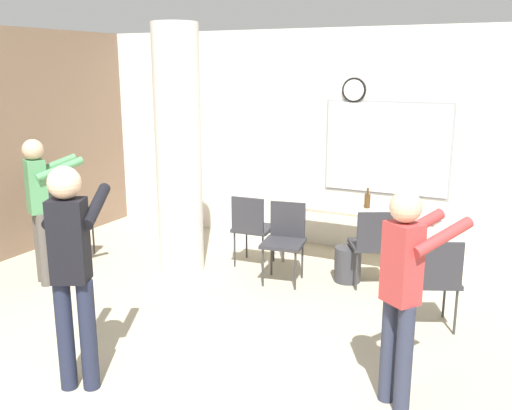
{
  "coord_description": "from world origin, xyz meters",
  "views": [
    {
      "loc": [
        2.32,
        -1.96,
        2.35
      ],
      "look_at": [
        0.04,
        2.63,
        1.09
      ],
      "focal_mm": 40.0,
      "sensor_mm": 36.0,
      "label": 1
    }
  ],
  "objects_px": {
    "chair_by_left_wall": "(67,219)",
    "chair_mid_room": "(434,276)",
    "bottle_on_table": "(367,200)",
    "person_watching_back": "(40,200)",
    "chair_table_left": "(252,225)",
    "chair_table_right": "(373,242)",
    "person_playing_side": "(404,283)",
    "person_playing_front": "(72,261)",
    "folding_table": "(346,210)",
    "chair_table_front": "(285,236)"
  },
  "relations": [
    {
      "from": "chair_table_right",
      "to": "chair_table_left",
      "type": "relative_size",
      "value": 1.0
    },
    {
      "from": "folding_table",
      "to": "person_playing_side",
      "type": "relative_size",
      "value": 0.97
    },
    {
      "from": "folding_table",
      "to": "chair_table_left",
      "type": "distance_m",
      "value": 1.14
    },
    {
      "from": "chair_table_right",
      "to": "chair_by_left_wall",
      "type": "bearing_deg",
      "value": -168.28
    },
    {
      "from": "bottle_on_table",
      "to": "chair_table_front",
      "type": "bearing_deg",
      "value": -128.87
    },
    {
      "from": "bottle_on_table",
      "to": "chair_table_front",
      "type": "relative_size",
      "value": 0.27
    },
    {
      "from": "chair_by_left_wall",
      "to": "chair_table_left",
      "type": "height_order",
      "value": "same"
    },
    {
      "from": "bottle_on_table",
      "to": "chair_table_left",
      "type": "distance_m",
      "value": 1.38
    },
    {
      "from": "folding_table",
      "to": "person_watching_back",
      "type": "relative_size",
      "value": 0.94
    },
    {
      "from": "chair_table_front",
      "to": "chair_mid_room",
      "type": "relative_size",
      "value": 1.0
    },
    {
      "from": "bottle_on_table",
      "to": "chair_table_right",
      "type": "xyz_separation_m",
      "value": [
        0.24,
        -0.6,
        -0.3
      ]
    },
    {
      "from": "person_watching_back",
      "to": "person_playing_front",
      "type": "height_order",
      "value": "person_playing_front"
    },
    {
      "from": "chair_mid_room",
      "to": "person_playing_side",
      "type": "distance_m",
      "value": 1.4
    },
    {
      "from": "bottle_on_table",
      "to": "chair_table_right",
      "type": "height_order",
      "value": "bottle_on_table"
    },
    {
      "from": "folding_table",
      "to": "person_watching_back",
      "type": "xyz_separation_m",
      "value": [
        -2.76,
        -2.08,
        0.27
      ]
    },
    {
      "from": "folding_table",
      "to": "chair_table_front",
      "type": "distance_m",
      "value": 0.96
    },
    {
      "from": "folding_table",
      "to": "chair_table_front",
      "type": "height_order",
      "value": "chair_table_front"
    },
    {
      "from": "chair_table_right",
      "to": "chair_table_left",
      "type": "bearing_deg",
      "value": 179.66
    },
    {
      "from": "chair_by_left_wall",
      "to": "person_playing_front",
      "type": "height_order",
      "value": "person_playing_front"
    },
    {
      "from": "chair_mid_room",
      "to": "person_playing_front",
      "type": "height_order",
      "value": "person_playing_front"
    },
    {
      "from": "chair_table_front",
      "to": "chair_table_left",
      "type": "xyz_separation_m",
      "value": [
        -0.53,
        0.25,
        0.0
      ]
    },
    {
      "from": "bottle_on_table",
      "to": "person_watching_back",
      "type": "bearing_deg",
      "value": -145.22
    },
    {
      "from": "person_playing_side",
      "to": "chair_by_left_wall",
      "type": "bearing_deg",
      "value": 162.93
    },
    {
      "from": "chair_mid_room",
      "to": "person_watching_back",
      "type": "height_order",
      "value": "person_watching_back"
    },
    {
      "from": "folding_table",
      "to": "person_playing_front",
      "type": "xyz_separation_m",
      "value": [
        -0.93,
        -3.51,
        0.32
      ]
    },
    {
      "from": "chair_table_right",
      "to": "chair_mid_room",
      "type": "xyz_separation_m",
      "value": [
        0.77,
        -0.76,
        0.0
      ]
    },
    {
      "from": "bottle_on_table",
      "to": "person_playing_front",
      "type": "distance_m",
      "value": 3.71
    },
    {
      "from": "chair_table_front",
      "to": "person_playing_side",
      "type": "bearing_deg",
      "value": -47.86
    },
    {
      "from": "folding_table",
      "to": "chair_table_left",
      "type": "relative_size",
      "value": 1.73
    },
    {
      "from": "chair_mid_room",
      "to": "chair_table_left",
      "type": "xyz_separation_m",
      "value": [
        -2.23,
        0.77,
        0.0
      ]
    },
    {
      "from": "chair_mid_room",
      "to": "person_playing_side",
      "type": "height_order",
      "value": "person_playing_side"
    },
    {
      "from": "chair_table_front",
      "to": "bottle_on_table",
      "type": "bearing_deg",
      "value": 51.13
    },
    {
      "from": "person_watching_back",
      "to": "folding_table",
      "type": "bearing_deg",
      "value": 37.05
    },
    {
      "from": "chair_by_left_wall",
      "to": "chair_mid_room",
      "type": "height_order",
      "value": "same"
    },
    {
      "from": "bottle_on_table",
      "to": "person_playing_front",
      "type": "relative_size",
      "value": 0.14
    },
    {
      "from": "person_playing_front",
      "to": "person_playing_side",
      "type": "bearing_deg",
      "value": 20.52
    },
    {
      "from": "chair_by_left_wall",
      "to": "chair_table_front",
      "type": "relative_size",
      "value": 1.0
    },
    {
      "from": "chair_table_right",
      "to": "person_watching_back",
      "type": "height_order",
      "value": "person_watching_back"
    },
    {
      "from": "folding_table",
      "to": "person_playing_side",
      "type": "distance_m",
      "value": 2.99
    },
    {
      "from": "chair_mid_room",
      "to": "folding_table",
      "type": "bearing_deg",
      "value": 132.8
    },
    {
      "from": "bottle_on_table",
      "to": "chair_by_left_wall",
      "type": "relative_size",
      "value": 0.27
    },
    {
      "from": "chair_table_left",
      "to": "chair_table_right",
      "type": "bearing_deg",
      "value": -0.34
    },
    {
      "from": "folding_table",
      "to": "chair_mid_room",
      "type": "relative_size",
      "value": 1.73
    },
    {
      "from": "person_watching_back",
      "to": "person_playing_front",
      "type": "xyz_separation_m",
      "value": [
        1.83,
        -1.43,
        0.05
      ]
    },
    {
      "from": "chair_table_right",
      "to": "person_playing_side",
      "type": "relative_size",
      "value": 0.56
    },
    {
      "from": "bottle_on_table",
      "to": "chair_by_left_wall",
      "type": "xyz_separation_m",
      "value": [
        -3.39,
        -1.35,
        -0.3
      ]
    },
    {
      "from": "bottle_on_table",
      "to": "chair_mid_room",
      "type": "distance_m",
      "value": 1.73
    },
    {
      "from": "chair_mid_room",
      "to": "chair_table_left",
      "type": "height_order",
      "value": "same"
    },
    {
      "from": "person_playing_front",
      "to": "bottle_on_table",
      "type": "bearing_deg",
      "value": 71.56
    },
    {
      "from": "chair_table_front",
      "to": "person_playing_front",
      "type": "xyz_separation_m",
      "value": [
        -0.49,
        -2.68,
        0.48
      ]
    }
  ]
}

